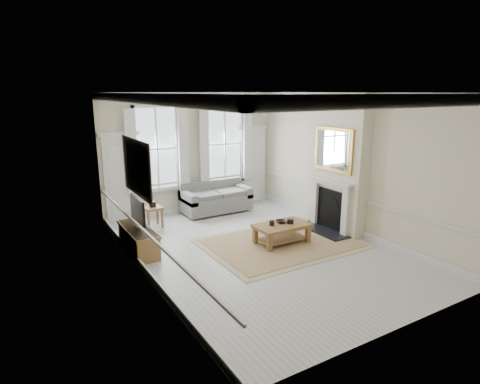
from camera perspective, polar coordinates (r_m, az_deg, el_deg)
floor at (r=9.01m, az=2.85°, el=-8.19°), size 7.20×7.20×0.00m
ceiling at (r=8.33m, az=3.15°, el=13.98°), size 7.20×7.20×0.00m
back_wall at (r=11.63m, az=-6.88°, el=5.53°), size 5.20×0.00×5.20m
left_wall at (r=7.43m, az=-13.98°, el=0.33°), size 0.00×7.20×7.20m
right_wall at (r=10.16m, az=15.35°, el=3.88°), size 0.00×7.20×7.20m
window_left at (r=11.18m, az=-11.76°, el=6.03°), size 1.26×0.20×2.20m
window_right at (r=12.02m, az=-2.20°, el=6.86°), size 1.26×0.20×2.20m
door_left at (r=11.04m, az=-16.48°, el=1.69°), size 0.90×0.08×2.30m
door_right at (r=12.64m, az=1.81°, el=3.79°), size 0.90×0.08×2.30m
painting at (r=7.65m, az=-14.51°, el=3.37°), size 0.05×1.66×1.06m
chimney_breast at (r=10.17m, az=13.85°, el=3.99°), size 0.35×1.70×3.38m
hearth at (r=10.31m, az=11.60°, el=-5.39°), size 0.55×1.50×0.05m
fireplace at (r=10.23m, az=12.63°, el=-1.45°), size 0.21×1.45×1.33m
mirror at (r=9.97m, az=13.08°, el=5.88°), size 0.06×1.26×1.06m
sofa at (r=11.67m, az=-3.56°, el=-1.05°), size 1.96×0.95×0.88m
side_table at (r=10.58m, az=-12.30°, el=-2.63°), size 0.46×0.46×0.53m
rug at (r=9.39m, az=5.92°, el=-7.21°), size 3.50×2.60×0.02m
coffee_table at (r=9.27m, az=5.97°, el=-5.06°), size 1.25×0.73×0.47m
ceramic_pot_a at (r=9.12m, az=4.54°, el=-4.41°), size 0.12×0.12×0.12m
ceramic_pot_b at (r=9.30m, az=7.17°, el=-4.14°), size 0.15×0.15×0.11m
bowl at (r=9.33m, az=5.87°, el=-4.18°), size 0.28×0.28×0.06m
tv_stand at (r=9.09m, az=-14.24°, el=-6.60°), size 0.48×1.51×0.54m
tv at (r=8.89m, az=-14.36°, el=-2.56°), size 0.08×0.90×0.68m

